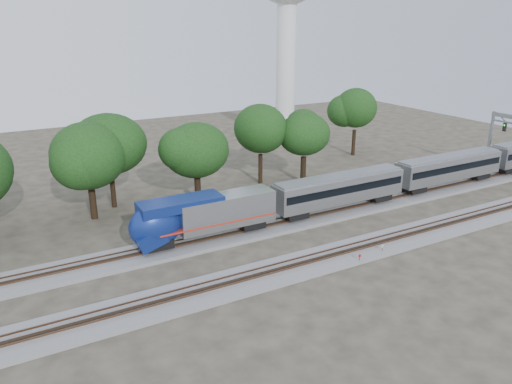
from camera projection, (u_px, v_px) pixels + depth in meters
ground at (283, 251)px, 53.36m from camera, size 160.00×160.00×0.00m
track_far at (256, 230)px, 58.25m from camera, size 160.00×5.00×0.73m
track_near at (304, 264)px, 49.99m from camera, size 160.00×5.00×0.73m
train at (450, 167)px, 71.91m from camera, size 95.57×3.30×4.87m
switch_stand_red at (360, 258)px, 50.35m from camera, size 0.33×0.08×1.05m
switch_stand_white at (382, 248)px, 52.39m from camera, size 0.34×0.14×1.11m
switch_lever at (356, 257)px, 51.58m from camera, size 0.53×0.36×0.30m
tree_2 at (88, 156)px, 59.50m from camera, size 8.21×8.21×11.57m
tree_3 at (108, 144)px, 63.19m from camera, size 8.64×8.64×12.18m
tree_4 at (196, 150)px, 64.82m from camera, size 7.47×7.47×10.54m
tree_5 at (261, 129)px, 72.70m from camera, size 8.51×8.51×12.00m
tree_6 at (304, 134)px, 73.16m from camera, size 7.64×7.64×10.77m
tree_7 at (356, 108)px, 88.36m from camera, size 8.74×8.74×12.32m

